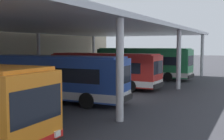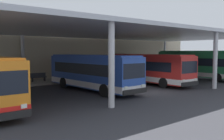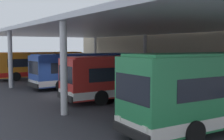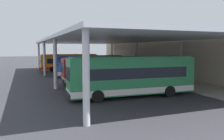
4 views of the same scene
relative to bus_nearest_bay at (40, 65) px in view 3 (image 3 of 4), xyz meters
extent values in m
plane|color=#333338|center=(12.58, -2.49, -1.66)|extent=(200.00, 200.00, 0.00)
cube|color=#A39E93|center=(12.58, 9.26, -1.57)|extent=(42.00, 4.50, 0.18)
cube|color=#C1B293|center=(12.58, 12.51, 1.58)|extent=(48.00, 1.60, 6.46)
cube|color=silver|center=(12.58, 3.01, 3.74)|extent=(40.00, 17.00, 0.30)
cylinder|color=silver|center=(-5.92, 11.01, 0.97)|extent=(0.40, 0.40, 5.25)
cylinder|color=silver|center=(6.41, -4.99, 0.97)|extent=(0.40, 0.40, 5.25)
cylinder|color=silver|center=(6.41, 11.01, 0.97)|extent=(0.40, 0.40, 5.25)
cylinder|color=silver|center=(18.74, -4.99, 0.97)|extent=(0.40, 0.40, 5.25)
cube|color=orange|center=(0.00, 0.00, 0.04)|extent=(2.57, 10.42, 2.70)
cube|color=red|center=(0.00, 0.00, -0.96)|extent=(2.59, 10.44, 0.50)
cube|color=black|center=(0.00, 0.15, 0.34)|extent=(2.60, 8.55, 0.90)
cube|color=orange|center=(0.00, 0.00, 1.45)|extent=(2.37, 10.00, 0.12)
cylinder|color=black|center=(-1.20, -3.23, -1.16)|extent=(0.29, 1.00, 1.00)
cylinder|color=black|center=(1.25, -3.22, -1.16)|extent=(0.29, 1.00, 1.00)
cylinder|color=black|center=(-1.24, 2.85, -1.16)|extent=(0.29, 1.00, 1.00)
cylinder|color=black|center=(1.21, 2.87, -1.16)|extent=(0.29, 1.00, 1.00)
cube|color=#284CA8|center=(9.23, 1.34, 0.04)|extent=(3.00, 10.51, 2.70)
cube|color=silver|center=(9.23, 1.34, -0.96)|extent=(3.02, 10.53, 0.50)
cube|color=black|center=(9.23, 1.49, 0.34)|extent=(2.95, 8.64, 0.90)
cube|color=black|center=(9.48, -3.80, 0.39)|extent=(2.30, 0.23, 1.10)
cube|color=black|center=(9.49, -3.89, -1.11)|extent=(2.45, 0.28, 0.36)
cube|color=#2A50B0|center=(9.23, 1.34, 1.45)|extent=(2.78, 10.08, 0.12)
cube|color=yellow|center=(9.48, -3.77, 1.21)|extent=(1.75, 0.20, 0.28)
cube|color=white|center=(8.59, -3.92, -0.76)|extent=(0.28, 0.09, 0.20)
cube|color=white|center=(10.38, -3.84, -0.76)|extent=(0.28, 0.09, 0.20)
cylinder|color=black|center=(8.17, -1.93, -1.16)|extent=(0.33, 1.01, 1.00)
cylinder|color=black|center=(10.61, -1.82, -1.16)|extent=(0.33, 1.01, 1.00)
cylinder|color=black|center=(7.87, 4.14, -1.16)|extent=(0.33, 1.01, 1.00)
cylinder|color=black|center=(10.32, 4.26, -1.16)|extent=(0.33, 1.01, 1.00)
cube|color=red|center=(16.51, 1.33, 0.04)|extent=(2.75, 10.46, 2.70)
cube|color=white|center=(16.51, 1.33, -0.96)|extent=(2.77, 10.48, 0.50)
cube|color=black|center=(16.51, 1.48, 0.34)|extent=(2.74, 8.59, 0.90)
cube|color=black|center=(16.38, -3.82, 0.39)|extent=(2.30, 0.17, 1.10)
cube|color=black|center=(16.38, -3.91, -1.11)|extent=(2.45, 0.22, 0.36)
cube|color=red|center=(16.51, 1.33, 1.45)|extent=(2.54, 10.04, 0.12)
cube|color=yellow|center=(16.38, -3.79, 1.21)|extent=(1.75, 0.16, 0.28)
cube|color=white|center=(15.48, -3.88, -0.76)|extent=(0.28, 0.09, 0.20)
cube|color=white|center=(17.28, -3.92, -0.76)|extent=(0.28, 0.09, 0.20)
cylinder|color=black|center=(15.20, -1.87, -1.16)|extent=(0.30, 1.01, 1.00)
cylinder|color=black|center=(17.65, -1.93, -1.16)|extent=(0.30, 1.01, 1.00)
cylinder|color=black|center=(15.35, 4.21, -1.16)|extent=(0.30, 1.01, 1.00)
cylinder|color=black|center=(17.80, 4.16, -1.16)|extent=(0.30, 1.01, 1.00)
cube|color=black|center=(24.88, -4.79, 0.59)|extent=(2.30, 0.22, 1.10)
cube|color=black|center=(24.88, -4.88, -1.11)|extent=(2.45, 0.26, 0.36)
cube|color=yellow|center=(24.89, -4.76, 1.61)|extent=(1.75, 0.19, 0.28)
cube|color=white|center=(23.98, -4.83, -0.76)|extent=(0.28, 0.09, 0.20)
cube|color=white|center=(25.78, -4.90, -0.76)|extent=(0.28, 0.09, 0.20)
cylinder|color=black|center=(23.75, -2.66, -1.16)|extent=(0.32, 1.01, 1.00)
cylinder|color=black|center=(26.20, -2.76, -1.16)|extent=(0.32, 1.01, 1.00)
cube|color=#383D47|center=(7.47, 9.26, -1.03)|extent=(1.80, 0.44, 0.08)
cube|color=#383D47|center=(7.47, 9.46, -0.78)|extent=(1.80, 0.06, 0.44)
cube|color=#2D2D33|center=(6.77, 9.26, -1.25)|extent=(0.10, 0.36, 0.45)
cube|color=#2D2D33|center=(8.17, 9.26, -1.25)|extent=(0.10, 0.36, 0.45)
cylinder|color=#33383D|center=(11.33, 9.29, -1.03)|extent=(0.48, 0.48, 0.90)
cylinder|color=black|center=(11.33, 9.29, -0.54)|extent=(0.52, 0.52, 0.08)
cylinder|color=#B2B2B7|center=(10.77, 8.46, 0.12)|extent=(0.12, 0.12, 3.20)
cube|color=#B22323|center=(10.77, 8.44, 0.51)|extent=(0.70, 0.04, 1.80)
camera|label=1|loc=(-6.72, -11.15, 2.22)|focal=46.06mm
camera|label=2|loc=(-2.90, -16.70, 1.82)|focal=39.16mm
camera|label=3|loc=(33.56, -11.33, 2.22)|focal=45.65mm
camera|label=4|loc=(43.08, -8.20, 2.62)|focal=36.72mm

